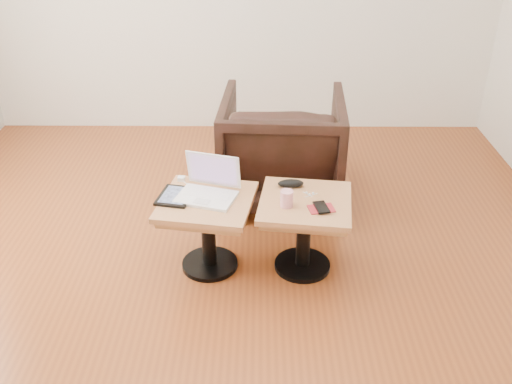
{
  "coord_description": "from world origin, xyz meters",
  "views": [
    {
      "loc": [
        0.19,
        -2.77,
        2.13
      ],
      "look_at": [
        0.17,
        0.05,
        0.52
      ],
      "focal_mm": 40.0,
      "sensor_mm": 36.0,
      "label": 1
    }
  ],
  "objects_px": {
    "armchair": "(282,148)",
    "side_table_left": "(208,217)",
    "striped_cup": "(287,199)",
    "side_table_right": "(305,218)",
    "laptop": "(208,188)"
  },
  "relations": [
    {
      "from": "armchair",
      "to": "side_table_right",
      "type": "bearing_deg",
      "value": 100.35
    },
    {
      "from": "laptop",
      "to": "armchair",
      "type": "xyz_separation_m",
      "value": [
        0.45,
        0.81,
        -0.13
      ]
    },
    {
      "from": "side_table_left",
      "to": "striped_cup",
      "type": "distance_m",
      "value": 0.49
    },
    {
      "from": "side_table_right",
      "to": "striped_cup",
      "type": "xyz_separation_m",
      "value": [
        -0.11,
        -0.06,
        0.17
      ]
    },
    {
      "from": "side_table_left",
      "to": "armchair",
      "type": "xyz_separation_m",
      "value": [
        0.46,
        0.86,
        0.04
      ]
    },
    {
      "from": "side_table_left",
      "to": "striped_cup",
      "type": "xyz_separation_m",
      "value": [
        0.46,
        -0.07,
        0.17
      ]
    },
    {
      "from": "side_table_right",
      "to": "striped_cup",
      "type": "relative_size",
      "value": 6.11
    },
    {
      "from": "laptop",
      "to": "striped_cup",
      "type": "height_order",
      "value": "laptop"
    },
    {
      "from": "armchair",
      "to": "side_table_left",
      "type": "bearing_deg",
      "value": 65.19
    },
    {
      "from": "side_table_left",
      "to": "side_table_right",
      "type": "relative_size",
      "value": 1.02
    },
    {
      "from": "side_table_right",
      "to": "striped_cup",
      "type": "height_order",
      "value": "striped_cup"
    },
    {
      "from": "striped_cup",
      "to": "armchair",
      "type": "relative_size",
      "value": 0.11
    },
    {
      "from": "striped_cup",
      "to": "armchair",
      "type": "xyz_separation_m",
      "value": [
        0.01,
        0.93,
        -0.13
      ]
    },
    {
      "from": "striped_cup",
      "to": "side_table_right",
      "type": "bearing_deg",
      "value": 29.29
    },
    {
      "from": "laptop",
      "to": "armchair",
      "type": "distance_m",
      "value": 0.94
    }
  ]
}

